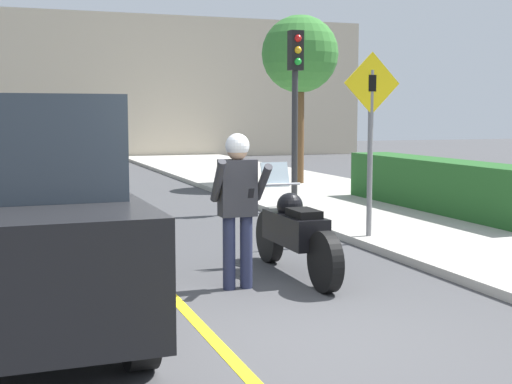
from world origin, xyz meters
TOP-DOWN VIEW (x-y plane):
  - ground_plane at (0.00, 0.00)m, footprint 80.00×80.00m
  - sidewalk_curb at (4.80, 4.00)m, footprint 4.40×44.00m
  - road_center_line at (-0.60, 6.00)m, footprint 0.12×36.00m
  - building_backdrop at (0.00, 26.00)m, footprint 28.00×1.20m
  - motorcycle at (1.01, 2.26)m, footprint 0.62×2.38m
  - person_biker at (0.17, 1.87)m, footprint 0.59×0.47m
  - suv_nearby at (-2.22, 1.15)m, footprint 2.02×4.72m
  - crossing_sign at (2.89, 3.86)m, footprint 0.91×0.08m
  - traffic_light at (3.18, 7.43)m, footprint 0.26×0.30m
  - hedge_row at (5.60, 5.97)m, footprint 0.90×5.75m
  - street_tree at (5.15, 11.80)m, footprint 2.00×2.00m

SIDE VIEW (x-z plane):
  - ground_plane at x=0.00m, z-range 0.00..0.00m
  - road_center_line at x=-0.60m, z-range 0.00..0.01m
  - sidewalk_curb at x=4.80m, z-range 0.00..0.11m
  - motorcycle at x=1.01m, z-range -0.14..1.18m
  - hedge_row at x=5.60m, z-range 0.11..1.07m
  - suv_nearby at x=-2.22m, z-range 0.01..2.09m
  - person_biker at x=0.17m, z-range 0.19..1.92m
  - crossing_sign at x=2.89m, z-range 0.39..3.11m
  - traffic_light at x=3.18m, z-range 0.79..4.22m
  - building_backdrop at x=0.00m, z-range 0.00..6.20m
  - street_tree at x=5.15m, z-range 1.26..5.63m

